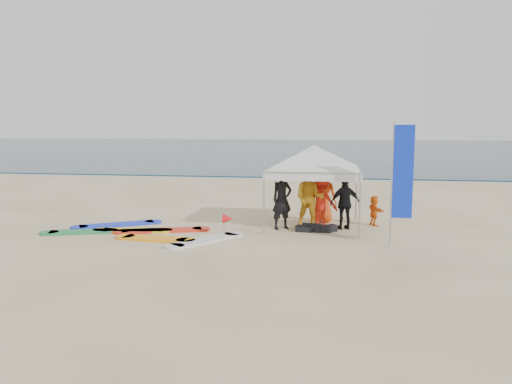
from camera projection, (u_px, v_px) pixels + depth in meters
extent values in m
plane|color=beige|center=(201.00, 252.00, 12.57)|extent=(120.00, 120.00, 0.00)
cube|color=#0C2633|center=(314.00, 148.00, 71.27)|extent=(160.00, 84.00, 0.08)
cube|color=silver|center=(281.00, 178.00, 30.38)|extent=(160.00, 1.20, 0.01)
imported|color=black|center=(282.00, 200.00, 15.24)|extent=(0.79, 0.74, 1.82)
imported|color=gold|center=(309.00, 198.00, 15.30)|extent=(0.96, 0.78, 1.89)
imported|color=red|center=(321.00, 202.00, 15.65)|extent=(1.10, 0.74, 1.58)
imported|color=black|center=(345.00, 203.00, 15.21)|extent=(1.03, 0.70, 1.62)
imported|color=#DD4A13|center=(323.00, 195.00, 16.32)|extent=(1.00, 0.78, 1.82)
imported|color=orange|center=(374.00, 211.00, 15.83)|extent=(0.59, 0.93, 0.96)
cylinder|color=#A5A5A8|center=(275.00, 191.00, 17.17)|extent=(0.05, 0.05, 1.82)
cylinder|color=#A5A5A8|center=(356.00, 193.00, 16.73)|extent=(0.05, 0.05, 1.82)
cylinder|color=#A5A5A8|center=(264.00, 203.00, 14.49)|extent=(0.05, 0.05, 1.82)
cylinder|color=#A5A5A8|center=(360.00, 206.00, 14.05)|extent=(0.05, 0.05, 1.82)
cube|color=silver|center=(312.00, 177.00, 14.17)|extent=(2.84, 0.02, 0.24)
cube|color=silver|center=(316.00, 169.00, 16.84)|extent=(2.84, 0.02, 0.24)
cube|color=silver|center=(270.00, 172.00, 15.72)|extent=(0.02, 2.84, 0.24)
cube|color=silver|center=(359.00, 173.00, 15.29)|extent=(0.02, 2.84, 0.24)
pyramid|color=silver|center=(314.00, 145.00, 15.39)|extent=(3.87, 3.87, 0.73)
cylinder|color=#A5A5A8|center=(392.00, 184.00, 13.01)|extent=(0.04, 0.04, 3.27)
cube|color=#0D2BD7|center=(403.00, 172.00, 12.93)|extent=(0.51, 0.03, 2.43)
cylinder|color=#A5A5A8|center=(224.00, 225.00, 14.39)|extent=(0.02, 0.02, 0.60)
cone|color=red|center=(228.00, 219.00, 14.35)|extent=(0.28, 0.28, 0.28)
cube|color=black|center=(311.00, 228.00, 14.99)|extent=(0.59, 0.42, 0.22)
cube|color=black|center=(324.00, 229.00, 14.89)|extent=(0.50, 0.36, 0.18)
cube|color=black|center=(304.00, 229.00, 15.00)|extent=(0.53, 0.44, 0.16)
cube|color=black|center=(330.00, 228.00, 14.96)|extent=(0.44, 0.42, 0.20)
cube|color=yellow|center=(133.00, 231.00, 14.93)|extent=(1.92, 0.76, 0.07)
cube|color=#FF9C15|center=(155.00, 239.00, 13.84)|extent=(1.89, 0.74, 0.07)
cube|color=#227E44|center=(79.00, 232.00, 14.74)|extent=(1.76, 1.07, 0.07)
cube|color=#1932DC|center=(117.00, 225.00, 15.84)|extent=(2.21, 1.68, 0.07)
cube|color=red|center=(162.00, 230.00, 14.95)|extent=(2.38, 1.28, 0.07)
cube|color=silver|center=(206.00, 240.00, 13.67)|extent=(1.66, 2.00, 0.07)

